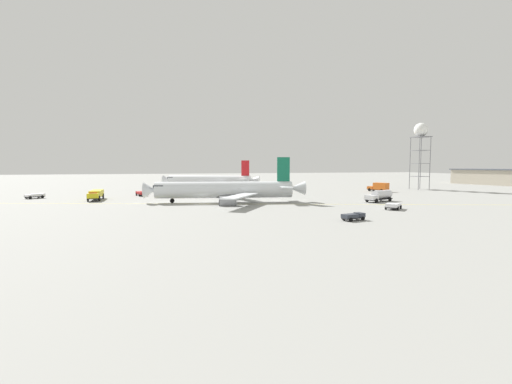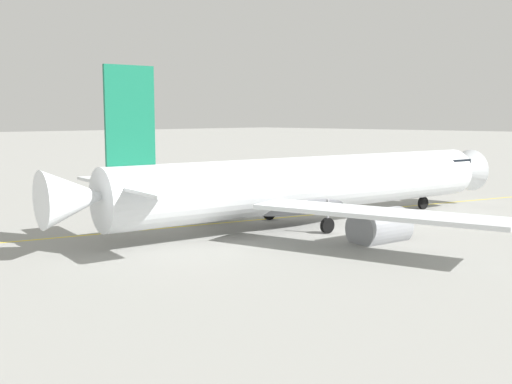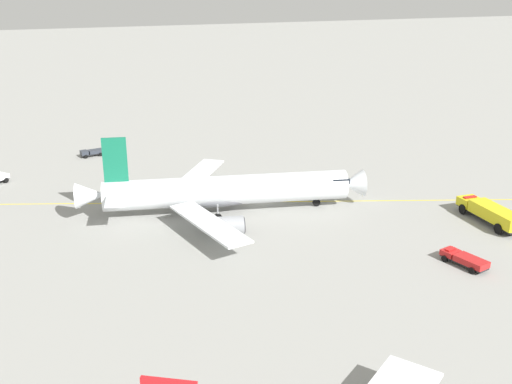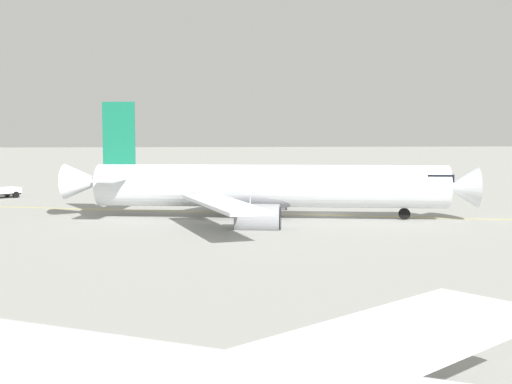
# 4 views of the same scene
# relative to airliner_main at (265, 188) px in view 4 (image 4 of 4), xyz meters

# --- Properties ---
(ground_plane) EXTENTS (600.00, 600.00, 0.00)m
(ground_plane) POSITION_rel_airliner_main_xyz_m (-6.37, -2.43, -2.91)
(ground_plane) COLOR gray
(airliner_main) EXTENTS (39.96, 34.44, 11.62)m
(airliner_main) POSITION_rel_airliner_main_xyz_m (0.00, 0.00, 0.00)
(airliner_main) COLOR silver
(airliner_main) RESTS_ON ground_plane
(baggage_truck_truck) EXTENTS (4.31, 2.58, 1.22)m
(baggage_truck_truck) POSITION_rel_airliner_main_xyz_m (15.14, -33.89, -2.20)
(baggage_truck_truck) COLOR #232326
(baggage_truck_truck) RESTS_ON ground_plane
(pushback_tug_truck_extra) EXTENTS (4.97, 4.79, 1.30)m
(pushback_tug_truck_extra) POSITION_rel_airliner_main_xyz_m (31.13, -23.06, -2.10)
(pushback_tug_truck_extra) COLOR #232326
(pushback_tug_truck_extra) RESTS_ON ground_plane
(taxiway_centreline) EXTENTS (160.07, 50.07, 0.01)m
(taxiway_centreline) POSITION_rel_airliner_main_xyz_m (-0.46, -3.68, -2.90)
(taxiway_centreline) COLOR yellow
(taxiway_centreline) RESTS_ON ground_plane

